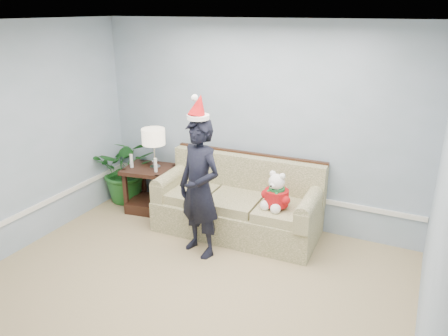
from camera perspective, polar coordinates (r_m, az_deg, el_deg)
The scene contains 10 objects.
room_shell at distance 3.74m, azimuth -10.41°, elevation -3.20°, with size 4.54×5.04×2.74m.
wainscot_trim at distance 5.61m, azimuth -12.64°, elevation -5.21°, with size 4.49×4.99×0.06m.
sofa at distance 5.79m, azimuth 1.93°, elevation -4.96°, with size 2.14×0.97×0.99m.
side_table at distance 6.48m, azimuth -9.55°, elevation -3.30°, with size 0.77×0.68×0.66m.
table_lamp at distance 6.15m, azimuth -9.20°, elevation 3.85°, with size 0.33×0.33×0.58m.
candle_pair at distance 6.23m, azimuth -10.49°, elevation 0.60°, with size 0.46×0.05×0.20m.
houseplant at distance 6.78m, azimuth -12.54°, elevation -0.14°, with size 0.92×0.80×1.02m, color #1E5F22.
man at distance 5.08m, azimuth -3.21°, elevation -2.71°, with size 0.61×0.40×1.67m, color black.
santa_hat at distance 4.81m, azimuth -3.35°, elevation 7.87°, with size 0.31×0.34×0.29m.
teddy_bear at distance 5.30m, azimuth 6.84°, elevation -3.57°, with size 0.36×0.37×0.48m.
Camera 1 is at (2.07, -2.74, 2.82)m, focal length 35.00 mm.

